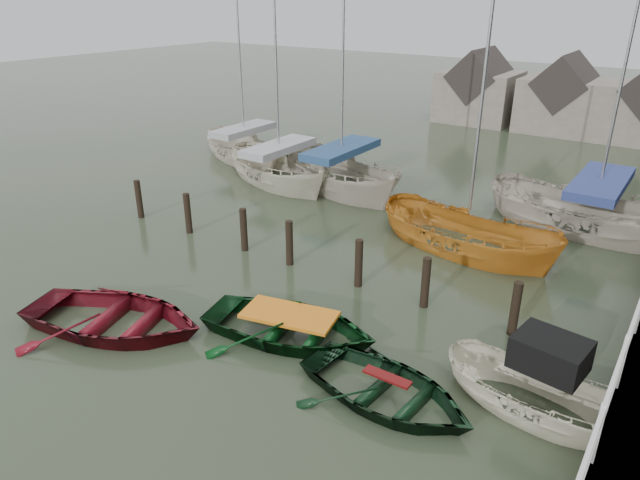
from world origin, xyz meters
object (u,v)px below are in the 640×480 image
Objects in this scene: sailboat_c at (465,249)px; sailboat_b at (341,187)px; rowboat_green at (290,337)px; sailboat_d at (591,229)px; motorboat at (538,409)px; rowboat_red at (116,329)px; rowboat_dkgreen at (386,400)px; sailboat_e at (245,158)px; sailboat_a at (280,181)px.

sailboat_b is at bearing 78.53° from sailboat_c.
rowboat_green is 0.32× the size of sailboat_d.
motorboat is 0.36× the size of sailboat_b.
sailboat_d reaches higher than sailboat_b.
rowboat_red is at bearing 114.35° from motorboat.
sailboat_e is at bearing 55.27° from rowboat_dkgreen.
sailboat_a is at bearing 64.64° from motorboat.
rowboat_green is 0.44× the size of sailboat_e.
motorboat is (9.30, 2.78, 0.11)m from rowboat_red.
motorboat is at bearing -103.03° from sailboat_a.
rowboat_dkgreen is at bearing -113.19° from sailboat_a.
sailboat_c reaches higher than rowboat_dkgreen.
rowboat_dkgreen is 13.41m from sailboat_b.
rowboat_red is 9.71m from motorboat.
rowboat_green is 11.97m from sailboat_a.
rowboat_dkgreen is 0.91× the size of motorboat.
sailboat_a is 1.13× the size of sailboat_c.
rowboat_red is at bearing -141.01° from sailboat_a.
sailboat_e is (-14.21, 11.83, 0.06)m from rowboat_dkgreen.
rowboat_green is 5.64m from motorboat.
motorboat is at bearing -91.62° from rowboat_red.
sailboat_b is 9.60m from sailboat_d.
sailboat_d is at bearing -59.58° from sailboat_b.
sailboat_a reaches higher than rowboat_green.
sailboat_b is at bearing 41.59° from rowboat_dkgreen.
rowboat_red is at bearing -149.60° from sailboat_b.
rowboat_dkgreen is at bearing -106.94° from sailboat_e.
motorboat is at bearing -107.31° from sailboat_b.
sailboat_e reaches higher than motorboat.
rowboat_dkgreen is (2.98, -0.72, 0.00)m from rowboat_green.
sailboat_d reaches higher than motorboat.
sailboat_b is (2.61, 0.82, -0.00)m from sailboat_a.
sailboat_b reaches higher than rowboat_dkgreen.
sailboat_a reaches higher than rowboat_dkgreen.
sailboat_a is (-13.21, 8.60, -0.05)m from motorboat.
motorboat is 19.82m from sailboat_e.
sailboat_e is (-15.77, 0.03, -0.00)m from sailboat_d.
rowboat_green is 0.37× the size of sailboat_b.
motorboat reaches higher than rowboat_green.
sailboat_d reaches higher than rowboat_green.
sailboat_b reaches higher than sailboat_e.
sailboat_e is at bearing 85.06° from sailboat_c.
sailboat_e is at bearing 82.62° from sailboat_a.
sailboat_a is 4.07m from sailboat_e.
rowboat_red is 10.72m from sailboat_c.
rowboat_red is 15.24m from sailboat_e.
rowboat_green is at bearing -78.16° from rowboat_red.
sailboat_c is 13.35m from sailboat_e.
sailboat_b is (-5.01, 10.05, 0.06)m from rowboat_green.
rowboat_green is 3.06m from rowboat_dkgreen.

